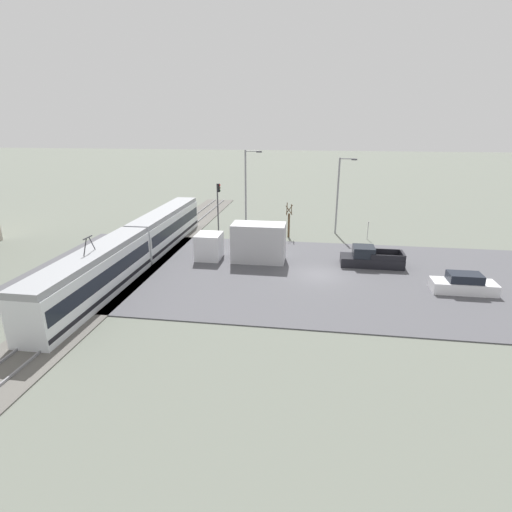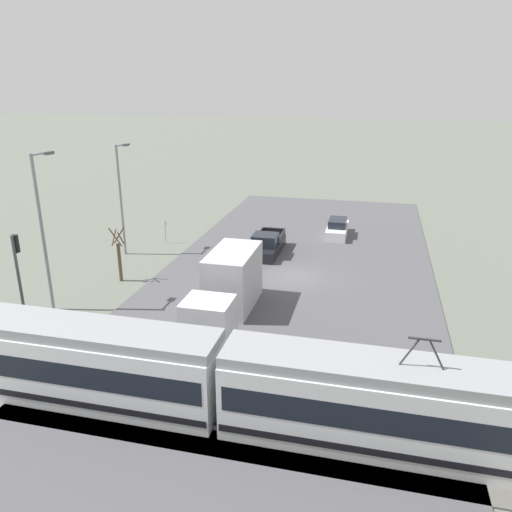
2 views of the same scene
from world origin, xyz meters
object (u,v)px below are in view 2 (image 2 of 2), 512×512
Objects in this scene: pickup_truck at (267,245)px; street_lamp_near_crossing at (121,193)px; light_rail_tram at (222,383)px; traffic_light_pole at (19,272)px; sedan_car_0 at (337,229)px; no_parking_sign at (165,229)px; box_truck at (228,288)px; street_lamp_mid_block at (43,224)px; street_tree at (119,257)px.

street_lamp_near_crossing reaches higher than pickup_truck.
light_rail_tram is 23.11m from street_lamp_near_crossing.
street_lamp_near_crossing reaches higher than traffic_light_pole.
sedan_car_0 is 2.28× the size of no_parking_sign.
sedan_car_0 is at bearing -128.99° from pickup_truck.
light_rail_tram is 9.83m from box_truck.
traffic_light_pole is 3.76m from street_lamp_mid_block.
street_tree is 8.73m from no_parking_sign.
no_parking_sign is at bearing 21.08° from sedan_car_0.
street_lamp_near_crossing is (11.19, -8.79, 3.24)m from box_truck.
light_rail_tram reaches higher than pickup_truck.
pickup_truck is at bearing 51.01° from sedan_car_0.
no_parking_sign is (14.09, 5.43, 0.55)m from sedan_car_0.
traffic_light_pole is at bearing 58.93° from pickup_truck.
light_rail_tram is at bearing 105.39° from box_truck.
street_lamp_near_crossing is 4.27× the size of no_parking_sign.
sedan_car_0 is at bearing -94.87° from light_rail_tram.
street_tree is at bearing 45.97° from sedan_car_0.
light_rail_tram is 3.39× the size of street_lamp_near_crossing.
traffic_light_pole is (14.80, 22.43, 2.95)m from sedan_car_0.
no_parking_sign is at bearing -5.07° from pickup_truck.
street_lamp_mid_block reaches higher than light_rail_tram.
box_truck is (2.61, -9.48, -0.08)m from light_rail_tram.
street_lamp_mid_block is (15.44, 19.12, 4.64)m from sedan_car_0.
street_tree is (8.62, 7.90, 1.01)m from pickup_truck.
street_lamp_mid_block reaches higher than box_truck.
street_tree is at bearing 113.98° from street_lamp_near_crossing.
traffic_light_pole is 0.66× the size of street_lamp_near_crossing.
street_lamp_mid_block reaches higher than street_lamp_near_crossing.
street_lamp_mid_block is 4.65× the size of no_parking_sign.
sedan_car_0 is at bearing -151.73° from street_lamp_near_crossing.
light_rail_tram reaches higher than sedan_car_0.
no_parking_sign is (0.43, -8.70, -0.51)m from street_tree.
traffic_light_pole reaches higher than light_rail_tram.
light_rail_tram is at bearing 149.32° from street_lamp_mid_block.
traffic_light_pole is at bearing 82.16° from street_tree.
traffic_light_pole is 2.81× the size of no_parking_sign.
sedan_car_0 is at bearing -105.70° from box_truck.
pickup_truck is at bearing 174.93° from no_parking_sign.
no_parking_sign reaches higher than pickup_truck.
light_rail_tram is 3.55× the size of box_truck.
pickup_truck is 12.07m from street_lamp_near_crossing.
traffic_light_pole reaches higher than box_truck.
street_tree reaches higher than pickup_truck.
light_rail_tram is 17.11m from street_tree.
sedan_car_0 is at bearing -158.92° from no_parking_sign.
street_tree is at bearing -109.63° from street_lamp_mid_block.
box_truck is 0.88× the size of street_lamp_mid_block.
street_lamp_mid_block is (13.15, -7.80, 3.55)m from light_rail_tram.
street_lamp_near_crossing is 10.50m from street_lamp_mid_block.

